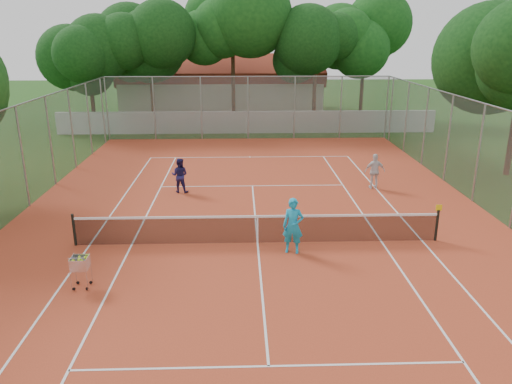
{
  "coord_description": "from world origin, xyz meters",
  "views": [
    {
      "loc": [
        -0.55,
        -15.14,
        6.63
      ],
      "look_at": [
        0.0,
        1.5,
        1.3
      ],
      "focal_mm": 35.0,
      "sensor_mm": 36.0,
      "label": 1
    }
  ],
  "objects_px": {
    "clubhouse": "(223,86)",
    "ball_hopper": "(81,271)",
    "tennis_net": "(258,229)",
    "player_near": "(293,226)",
    "player_far_right": "(375,171)",
    "player_far_left": "(180,175)"
  },
  "relations": [
    {
      "from": "tennis_net",
      "to": "player_far_right",
      "type": "height_order",
      "value": "player_far_right"
    },
    {
      "from": "player_far_right",
      "to": "clubhouse",
      "type": "bearing_deg",
      "value": -73.23
    },
    {
      "from": "clubhouse",
      "to": "player_near",
      "type": "bearing_deg",
      "value": -84.1
    },
    {
      "from": "ball_hopper",
      "to": "player_far_left",
      "type": "bearing_deg",
      "value": 92.64
    },
    {
      "from": "clubhouse",
      "to": "player_near",
      "type": "height_order",
      "value": "clubhouse"
    },
    {
      "from": "tennis_net",
      "to": "ball_hopper",
      "type": "height_order",
      "value": "tennis_net"
    },
    {
      "from": "player_far_left",
      "to": "ball_hopper",
      "type": "relative_size",
      "value": 1.54
    },
    {
      "from": "player_far_left",
      "to": "player_far_right",
      "type": "height_order",
      "value": "player_far_right"
    },
    {
      "from": "clubhouse",
      "to": "ball_hopper",
      "type": "bearing_deg",
      "value": -95.15
    },
    {
      "from": "clubhouse",
      "to": "player_far_right",
      "type": "height_order",
      "value": "clubhouse"
    },
    {
      "from": "player_near",
      "to": "player_far_right",
      "type": "xyz_separation_m",
      "value": [
        4.31,
        6.64,
        -0.1
      ]
    },
    {
      "from": "tennis_net",
      "to": "player_far_left",
      "type": "xyz_separation_m",
      "value": [
        -3.15,
        5.61,
        0.26
      ]
    },
    {
      "from": "tennis_net",
      "to": "ball_hopper",
      "type": "bearing_deg",
      "value": -149.58
    },
    {
      "from": "player_near",
      "to": "player_far_right",
      "type": "relative_size",
      "value": 1.13
    },
    {
      "from": "player_near",
      "to": "player_far_right",
      "type": "bearing_deg",
      "value": 68.79
    },
    {
      "from": "player_near",
      "to": "player_far_right",
      "type": "height_order",
      "value": "player_near"
    },
    {
      "from": "player_near",
      "to": "player_far_left",
      "type": "distance_m",
      "value": 7.65
    },
    {
      "from": "player_near",
      "to": "ball_hopper",
      "type": "xyz_separation_m",
      "value": [
        -5.95,
        -2.1,
        -0.4
      ]
    },
    {
      "from": "tennis_net",
      "to": "player_far_right",
      "type": "bearing_deg",
      "value": 47.48
    },
    {
      "from": "tennis_net",
      "to": "clubhouse",
      "type": "height_order",
      "value": "clubhouse"
    },
    {
      "from": "player_far_left",
      "to": "ball_hopper",
      "type": "distance_m",
      "value": 8.65
    },
    {
      "from": "player_near",
      "to": "ball_hopper",
      "type": "bearing_deg",
      "value": -148.75
    }
  ]
}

